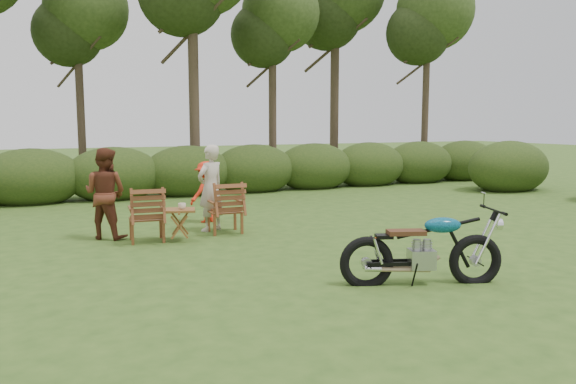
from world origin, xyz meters
name	(u,v)px	position (x,y,z in m)	size (l,w,h in m)	color
ground	(357,271)	(0.00, 0.00, 0.00)	(80.00, 80.00, 0.00)	#2F4C19
tree_line	(196,60)	(0.50, 9.74, 3.81)	(22.52, 11.62, 8.14)	#37281E
motorcycle	(421,284)	(0.42, -0.84, 0.00)	(1.97, 0.75, 1.13)	#0E8BBA
lawn_chair_right	(225,233)	(-0.79, 3.33, 0.00)	(0.65, 0.65, 0.95)	brown
lawn_chair_left	(147,241)	(-2.25, 3.18, 0.00)	(0.65, 0.65, 0.94)	#5A2E16
side_table	(180,225)	(-1.72, 2.98, 0.28)	(0.54, 0.45, 0.56)	brown
cup	(182,206)	(-1.68, 2.96, 0.61)	(0.13, 0.13, 0.10)	beige
adult_a	(211,231)	(-0.96, 3.65, 0.00)	(0.59, 0.39, 1.62)	beige
adult_b	(107,238)	(-2.84, 3.74, 0.00)	(0.78, 0.60, 1.60)	#5C2A1A
child	(207,222)	(-0.77, 4.56, 0.00)	(0.80, 0.46, 1.24)	red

